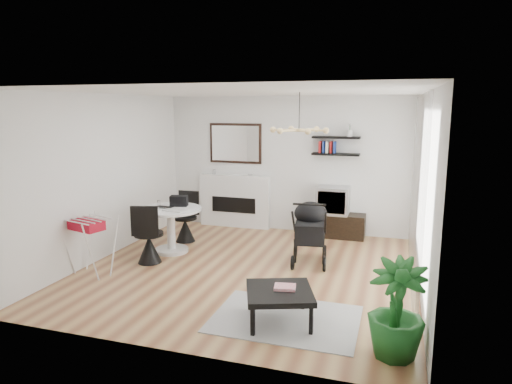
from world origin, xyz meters
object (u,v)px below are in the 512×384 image
(coffee_table, at_px, (279,293))
(stroller, at_px, (310,234))
(drying_rack, at_px, (91,245))
(potted_plant, at_px, (396,309))
(fireplace, at_px, (235,195))
(dining_table, at_px, (171,223))
(tv_console, at_px, (333,225))
(crt_tv, at_px, (333,200))

(coffee_table, bearing_deg, stroller, 91.70)
(drying_rack, distance_m, stroller, 3.38)
(potted_plant, bearing_deg, coffee_table, 164.05)
(fireplace, bearing_deg, coffee_table, -63.24)
(potted_plant, bearing_deg, fireplace, 127.26)
(fireplace, relative_size, dining_table, 2.03)
(tv_console, relative_size, potted_plant, 1.21)
(fireplace, relative_size, drying_rack, 2.47)
(crt_tv, bearing_deg, fireplace, 175.83)
(tv_console, distance_m, crt_tv, 0.49)
(coffee_table, bearing_deg, potted_plant, -15.95)
(drying_rack, relative_size, coffee_table, 0.91)
(crt_tv, relative_size, stroller, 0.55)
(tv_console, bearing_deg, dining_table, -144.58)
(tv_console, bearing_deg, potted_plant, -73.79)
(stroller, bearing_deg, fireplace, 129.13)
(coffee_table, xyz_separation_m, potted_plant, (1.30, -0.37, 0.15))
(dining_table, distance_m, drying_rack, 1.49)
(tv_console, xyz_separation_m, potted_plant, (1.21, -4.18, 0.28))
(dining_table, bearing_deg, stroller, 4.66)
(stroller, distance_m, potted_plant, 2.91)
(fireplace, bearing_deg, dining_table, -103.33)
(dining_table, height_order, coffee_table, dining_table)
(fireplace, xyz_separation_m, coffee_table, (1.99, -3.96, -0.33))
(fireplace, relative_size, potted_plant, 2.13)
(crt_tv, bearing_deg, coffee_table, -91.13)
(dining_table, xyz_separation_m, potted_plant, (3.75, -2.37, -0.01))
(crt_tv, distance_m, potted_plant, 4.36)
(crt_tv, distance_m, stroller, 1.63)
(fireplace, distance_m, coffee_table, 4.44)
(tv_console, relative_size, dining_table, 1.15)
(coffee_table, bearing_deg, drying_rack, 168.09)
(potted_plant, bearing_deg, stroller, 117.93)
(tv_console, bearing_deg, coffee_table, -91.22)
(fireplace, height_order, dining_table, fireplace)
(crt_tv, relative_size, coffee_table, 0.63)
(drying_rack, distance_m, potted_plant, 4.49)
(coffee_table, distance_m, potted_plant, 1.36)
(crt_tv, height_order, stroller, stroller)
(tv_console, bearing_deg, drying_rack, -134.97)
(crt_tv, height_order, potted_plant, potted_plant)
(tv_console, distance_m, dining_table, 3.13)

